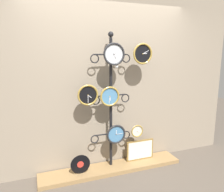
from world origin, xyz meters
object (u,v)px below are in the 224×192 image
display_stand (111,123)px  clock_bottom_right (137,131)px  clock_middle_left (88,95)px  vinyl_record (80,164)px  clock_bottom_center (116,134)px  picture_frame (140,150)px  clock_middle_center (110,96)px  clock_top_right (143,54)px  clock_top_center (114,54)px

display_stand → clock_bottom_right: bearing=-10.9°
clock_middle_left → vinyl_record: size_ratio=1.03×
clock_bottom_center → picture_frame: 0.60m
clock_middle_center → clock_bottom_center: bearing=-12.6°
clock_middle_center → vinyl_record: 1.07m
picture_frame → vinyl_record: bearing=-175.2°
clock_middle_left → clock_middle_center: 0.32m
clock_top_right → clock_bottom_center: (-0.41, -0.00, -1.17)m
clock_top_center → clock_bottom_right: size_ratio=1.58×
clock_top_right → vinyl_record: bearing=179.2°
clock_bottom_center → clock_top_center: bearing=-169.6°
clock_top_center → clock_bottom_right: (0.40, 0.04, -1.17)m
display_stand → picture_frame: bearing=-0.9°
picture_frame → clock_top_right: bearing=-118.5°
clock_middle_left → clock_bottom_center: (0.41, -0.01, -0.62)m
clock_top_center → vinyl_record: (-0.51, 0.02, -1.56)m
clock_middle_center → picture_frame: 1.09m
clock_top_center → vinyl_record: bearing=177.5°
clock_top_right → picture_frame: (0.05, 0.10, -1.54)m
clock_top_center → clock_bottom_center: 1.17m
clock_top_right → clock_middle_center: (-0.50, 0.02, -0.60)m
clock_middle_left → clock_middle_center: size_ratio=1.01×
display_stand → picture_frame: (0.50, -0.01, -0.51)m
clock_top_center → clock_top_right: 0.44m
clock_bottom_center → clock_bottom_right: clock_bottom_center is taller
clock_bottom_right → picture_frame: 0.38m
display_stand → clock_middle_left: display_stand is taller
clock_bottom_right → vinyl_record: (-0.90, -0.01, -0.39)m
display_stand → clock_bottom_center: display_stand is taller
vinyl_record → picture_frame: (1.00, 0.08, 0.02)m
clock_bottom_center → clock_bottom_right: bearing=4.6°
clock_middle_center → clock_bottom_center: clock_middle_center is taller
display_stand → clock_middle_center: size_ratio=7.16×
display_stand → vinyl_record: (-0.50, -0.09, -0.53)m
vinyl_record → display_stand: bearing=10.4°
display_stand → vinyl_record: size_ratio=7.27×
clock_middle_left → clock_top_right: bearing=-0.6°
display_stand → clock_bottom_center: 0.18m
clock_middle_left → clock_bottom_center: clock_middle_left is taller
clock_middle_center → clock_middle_left: bearing=-178.4°
clock_bottom_center → vinyl_record: 0.67m
clock_bottom_right → vinyl_record: clock_bottom_right is taller
clock_top_right → clock_middle_left: bearing=179.4°
clock_top_center → picture_frame: bearing=12.0°
clock_bottom_right → vinyl_record: 0.98m
clock_bottom_center → clock_bottom_right: size_ratio=1.49×
clock_top_center → clock_middle_left: size_ratio=1.07×
display_stand → clock_top_center: bearing=-87.2°
clock_top_center → clock_middle_center: clock_top_center is taller
display_stand → clock_top_center: 1.03m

